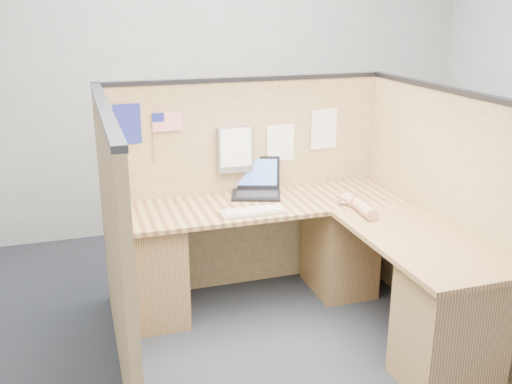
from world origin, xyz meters
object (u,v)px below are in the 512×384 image
object	(u,v)px
keyboard	(253,212)
mouse	(347,201)
l_desk	(308,269)
laptop	(253,185)

from	to	relation	value
keyboard	mouse	world-z (taller)	mouse
l_desk	laptop	size ratio (longest dim) A/B	4.71
l_desk	keyboard	distance (m)	0.50
l_desk	mouse	xyz separation A→B (m)	(0.35, 0.19, 0.36)
l_desk	keyboard	size ratio (longest dim) A/B	4.63
keyboard	mouse	bearing A→B (deg)	-0.78
keyboard	mouse	xyz separation A→B (m)	(0.65, -0.01, 0.01)
mouse	laptop	bearing A→B (deg)	142.31
l_desk	keyboard	world-z (taller)	keyboard
keyboard	laptop	bearing A→B (deg)	72.65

